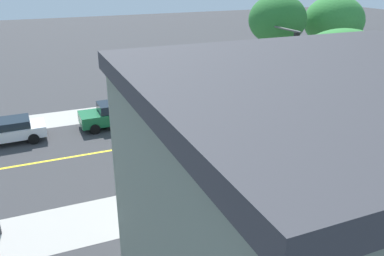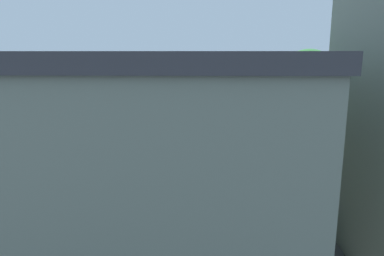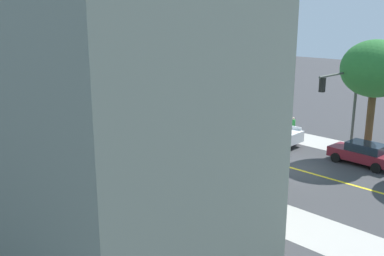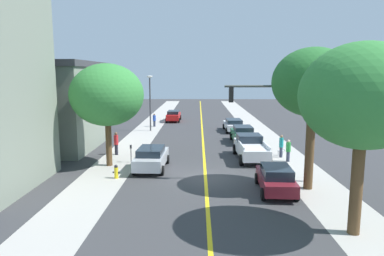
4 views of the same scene
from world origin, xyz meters
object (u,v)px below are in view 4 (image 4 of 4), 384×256
Objects in this scene: street_tree_left_far at (313,83)px; maroon_sedan_right_curb at (276,178)px; red_sedan_left_curb at (173,116)px; pedestrian_blue_shirt at (154,120)px; small_dog at (281,151)px; pedestrian_teal_shirt at (281,145)px; silver_sedan_left_curb at (151,157)px; street_lamp at (150,97)px; green_sedan_right_curb at (243,134)px; fire_hydrant at (116,172)px; white_pickup_truck at (251,147)px; pedestrian_green_shirt at (288,150)px; street_tree_right_corner at (107,95)px; pedestrian_red_shirt at (116,143)px; parking_meter at (131,151)px; white_sedan_right_curb at (234,125)px; traffic_light_mast at (283,114)px; street_tree_left_near at (363,97)px.

street_tree_left_far is 5.63m from maroon_sedan_right_curb.
pedestrian_blue_shirt is at bearing 158.94° from red_sedan_left_curb.
small_dog is at bearing 87.15° from street_tree_left_far.
street_tree_left_far is 27.01m from pedestrian_blue_shirt.
silver_sedan_left_curb is at bearing 27.68° from pedestrian_teal_shirt.
street_lamp is 16.90m from silver_sedan_left_curb.
fire_hydrant is at bearing 140.62° from green_sedan_right_curb.
white_pickup_truck reaches higher than silver_sedan_left_curb.
street_tree_right_corner is at bearing -3.33° from pedestrian_green_shirt.
red_sedan_left_curb is 20.84m from pedestrian_red_shirt.
silver_sedan_left_curb is 10.22m from pedestrian_green_shirt.
street_tree_right_corner is 5.48× the size of parking_meter.
maroon_sedan_right_curb reaches higher than white_sedan_right_curb.
parking_meter is at bearing 45.91° from silver_sedan_left_curb.
traffic_light_mast is 3.27× the size of pedestrian_red_shirt.
fire_hydrant is 4.05m from parking_meter.
small_dog is at bearing -153.07° from red_sedan_left_curb.
white_sedan_right_curb is at bearing -0.70° from street_lamp.
pedestrian_teal_shirt is at bearing 88.28° from street_tree_left_far.
pedestrian_green_shirt is (11.91, 4.49, 0.44)m from fire_hydrant.
street_lamp is 9.19m from red_sedan_left_curb.
street_tree_right_corner is 0.91× the size of street_tree_left_far.
street_lamp is 1.49× the size of maroon_sedan_right_curb.
fire_hydrant is at bearing 11.34° from pedestrian_green_shirt.
parking_meter is at bearing 176.77° from red_sedan_left_curb.
pedestrian_blue_shirt is (-0.48, 17.93, -0.04)m from parking_meter.
red_sedan_left_curb is 11.34m from white_sedan_right_curb.
street_tree_left_far reaches higher than pedestrian_blue_shirt.
silver_sedan_left_curb is 0.85× the size of white_pickup_truck.
parking_meter is at bearing -87.97° from street_lamp.
traffic_light_mast is 6.70m from white_pickup_truck.
street_tree_left_near is 1.07× the size of street_tree_right_corner.
parking_meter is 0.30× the size of green_sedan_right_curb.
street_tree_right_corner is 1.19× the size of traffic_light_mast.
traffic_light_mast is 28.99m from red_sedan_left_curb.
parking_meter is 11.46m from traffic_light_mast.
traffic_light_mast is (-1.38, 7.09, -1.47)m from street_tree_left_near.
maroon_sedan_right_curb is (-0.72, -1.98, -3.40)m from traffic_light_mast.
parking_meter is 11.66m from pedestrian_teal_shirt.
street_tree_left_near is at bearing -39.80° from street_tree_right_corner.
pedestrian_green_shirt is at bearing 19.01° from pedestrian_red_shirt.
red_sedan_left_curb is 1.02× the size of silver_sedan_left_curb.
silver_sedan_left_curb is at bearing 48.61° from fire_hydrant.
maroon_sedan_right_curb is (9.82, -21.09, -3.14)m from street_lamp.
red_sedan_left_curb is at bearing 25.97° from green_sedan_right_curb.
pedestrian_red_shirt is 13.19m from pedestrian_teal_shirt.
pedestrian_red_shirt reaches higher than white_pickup_truck.
red_sedan_left_curb is 30.49m from maroon_sedan_right_curb.
street_lamp is 1.42× the size of green_sedan_right_curb.
white_pickup_truck is at bearing -26.25° from pedestrian_green_shirt.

